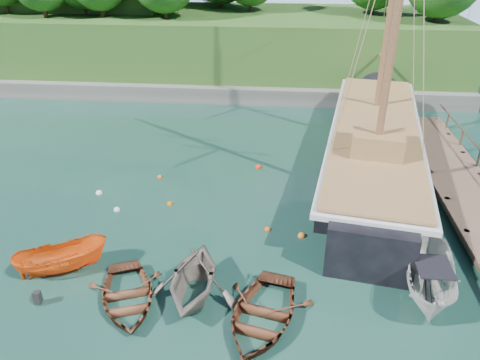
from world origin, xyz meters
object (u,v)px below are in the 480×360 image
object	(u,v)px
motorboat_orange	(64,271)
cabin_boat_white	(427,296)
rowboat_1	(194,296)
schooner	(373,151)
rowboat_0	(128,303)
rowboat_2	(261,322)

from	to	relation	value
motorboat_orange	cabin_boat_white	world-z (taller)	cabin_boat_white
cabin_boat_white	rowboat_1	bearing A→B (deg)	-161.83
motorboat_orange	cabin_boat_white	xyz separation A→B (m)	(14.70, -0.14, 0.00)
motorboat_orange	schooner	size ratio (longest dim) A/B	0.14
rowboat_1	motorboat_orange	bearing A→B (deg)	172.00
motorboat_orange	rowboat_0	bearing A→B (deg)	-142.13
motorboat_orange	schooner	bearing A→B (deg)	-78.10
schooner	rowboat_0	bearing A→B (deg)	-121.83
rowboat_1	rowboat_2	size ratio (longest dim) A/B	0.90
rowboat_0	rowboat_1	world-z (taller)	rowboat_1
rowboat_0	cabin_boat_white	world-z (taller)	cabin_boat_white
rowboat_1	rowboat_2	bearing A→B (deg)	-20.67
rowboat_1	schooner	distance (m)	14.70
rowboat_2	schooner	world-z (taller)	schooner
schooner	cabin_boat_white	bearing A→B (deg)	-77.97
rowboat_1	cabin_boat_white	size ratio (longest dim) A/B	0.86
rowboat_0	rowboat_2	distance (m)	5.17
rowboat_0	cabin_boat_white	xyz separation A→B (m)	(11.49, 1.46, 0.00)
cabin_boat_white	schooner	distance (m)	11.13
rowboat_1	cabin_boat_white	xyz separation A→B (m)	(9.01, 0.87, 0.00)
rowboat_0	rowboat_2	bearing A→B (deg)	-26.64
rowboat_1	cabin_boat_white	world-z (taller)	rowboat_1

